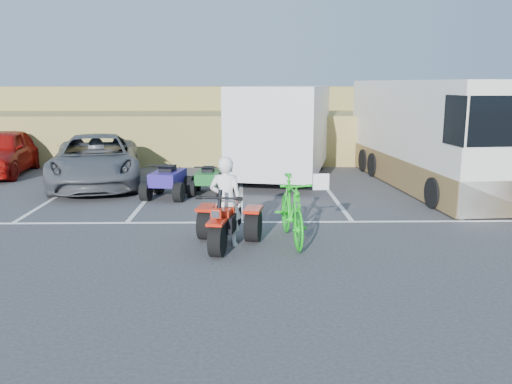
{
  "coord_description": "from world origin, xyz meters",
  "views": [
    {
      "loc": [
        0.14,
        -10.15,
        3.28
      ],
      "look_at": [
        0.36,
        1.12,
        1.0
      ],
      "focal_mm": 38.0,
      "sensor_mm": 36.0,
      "label": 1
    }
  ],
  "objects_px": {
    "quad_atv_blue": "(169,197)",
    "quad_atv_green": "(208,194)",
    "red_trike_atv": "(225,247)",
    "green_dirt_bike": "(292,209)",
    "rv_motorhome": "(427,141)",
    "cargo_trailer": "(284,128)",
    "red_car": "(1,152)",
    "rider": "(226,201)",
    "grey_pickup": "(96,160)"
  },
  "relations": [
    {
      "from": "cargo_trailer",
      "to": "quad_atv_blue",
      "type": "relative_size",
      "value": 4.49
    },
    {
      "from": "grey_pickup",
      "to": "red_trike_atv",
      "type": "bearing_deg",
      "value": -69.51
    },
    {
      "from": "red_car",
      "to": "quad_atv_blue",
      "type": "height_order",
      "value": "red_car"
    },
    {
      "from": "green_dirt_bike",
      "to": "cargo_trailer",
      "type": "xyz_separation_m",
      "value": [
        0.39,
        8.14,
        1.02
      ]
    },
    {
      "from": "red_trike_atv",
      "to": "quad_atv_blue",
      "type": "height_order",
      "value": "red_trike_atv"
    },
    {
      "from": "green_dirt_bike",
      "to": "quad_atv_green",
      "type": "bearing_deg",
      "value": 106.6
    },
    {
      "from": "quad_atv_blue",
      "to": "grey_pickup",
      "type": "bearing_deg",
      "value": 152.14
    },
    {
      "from": "red_trike_atv",
      "to": "quad_atv_blue",
      "type": "relative_size",
      "value": 1.11
    },
    {
      "from": "red_car",
      "to": "grey_pickup",
      "type": "bearing_deg",
      "value": -34.39
    },
    {
      "from": "quad_atv_blue",
      "to": "rider",
      "type": "bearing_deg",
      "value": -58.76
    },
    {
      "from": "rider",
      "to": "cargo_trailer",
      "type": "relative_size",
      "value": 0.26
    },
    {
      "from": "green_dirt_bike",
      "to": "quad_atv_blue",
      "type": "xyz_separation_m",
      "value": [
        -3.2,
        4.54,
        -0.7
      ]
    },
    {
      "from": "red_car",
      "to": "rv_motorhome",
      "type": "bearing_deg",
      "value": -15.25
    },
    {
      "from": "rider",
      "to": "rv_motorhome",
      "type": "distance_m",
      "value": 9.05
    },
    {
      "from": "quad_atv_blue",
      "to": "quad_atv_green",
      "type": "height_order",
      "value": "quad_atv_blue"
    },
    {
      "from": "red_car",
      "to": "rider",
      "type": "bearing_deg",
      "value": -52.45
    },
    {
      "from": "grey_pickup",
      "to": "quad_atv_green",
      "type": "distance_m",
      "value": 4.1
    },
    {
      "from": "cargo_trailer",
      "to": "grey_pickup",
      "type": "bearing_deg",
      "value": -153.38
    },
    {
      "from": "green_dirt_bike",
      "to": "rv_motorhome",
      "type": "relative_size",
      "value": 0.25
    },
    {
      "from": "green_dirt_bike",
      "to": "quad_atv_green",
      "type": "height_order",
      "value": "green_dirt_bike"
    },
    {
      "from": "red_trike_atv",
      "to": "grey_pickup",
      "type": "bearing_deg",
      "value": 133.09
    },
    {
      "from": "red_trike_atv",
      "to": "quad_atv_green",
      "type": "height_order",
      "value": "red_trike_atv"
    },
    {
      "from": "grey_pickup",
      "to": "red_car",
      "type": "relative_size",
      "value": 1.22
    },
    {
      "from": "green_dirt_bike",
      "to": "rv_motorhome",
      "type": "height_order",
      "value": "rv_motorhome"
    },
    {
      "from": "cargo_trailer",
      "to": "quad_atv_green",
      "type": "height_order",
      "value": "cargo_trailer"
    },
    {
      "from": "rider",
      "to": "quad_atv_blue",
      "type": "relative_size",
      "value": 1.15
    },
    {
      "from": "green_dirt_bike",
      "to": "quad_atv_green",
      "type": "relative_size",
      "value": 1.65
    },
    {
      "from": "red_trike_atv",
      "to": "green_dirt_bike",
      "type": "relative_size",
      "value": 0.77
    },
    {
      "from": "red_trike_atv",
      "to": "quad_atv_green",
      "type": "xyz_separation_m",
      "value": [
        -0.69,
        5.41,
        0.0
      ]
    },
    {
      "from": "quad_atv_blue",
      "to": "quad_atv_green",
      "type": "distance_m",
      "value": 1.24
    },
    {
      "from": "cargo_trailer",
      "to": "rider",
      "type": "bearing_deg",
      "value": -89.5
    },
    {
      "from": "quad_atv_blue",
      "to": "rv_motorhome",
      "type": "bearing_deg",
      "value": 22.36
    },
    {
      "from": "red_trike_atv",
      "to": "red_car",
      "type": "relative_size",
      "value": 0.37
    },
    {
      "from": "red_trike_atv",
      "to": "red_car",
      "type": "distance_m",
      "value": 12.43
    },
    {
      "from": "grey_pickup",
      "to": "quad_atv_blue",
      "type": "distance_m",
      "value": 3.4
    },
    {
      "from": "red_car",
      "to": "quad_atv_blue",
      "type": "xyz_separation_m",
      "value": [
        6.62,
        -4.21,
        -0.82
      ]
    },
    {
      "from": "grey_pickup",
      "to": "quad_atv_green",
      "type": "bearing_deg",
      "value": -34.09
    },
    {
      "from": "red_car",
      "to": "cargo_trailer",
      "type": "relative_size",
      "value": 0.67
    },
    {
      "from": "cargo_trailer",
      "to": "quad_atv_green",
      "type": "xyz_separation_m",
      "value": [
        -2.46,
        -3.08,
        -1.71
      ]
    },
    {
      "from": "rv_motorhome",
      "to": "cargo_trailer",
      "type": "bearing_deg",
      "value": 153.04
    },
    {
      "from": "grey_pickup",
      "to": "cargo_trailer",
      "type": "relative_size",
      "value": 0.81
    },
    {
      "from": "quad_atv_green",
      "to": "rv_motorhome",
      "type": "bearing_deg",
      "value": 13.97
    },
    {
      "from": "rider",
      "to": "red_car",
      "type": "distance_m",
      "value": 12.32
    },
    {
      "from": "red_car",
      "to": "rv_motorhome",
      "type": "relative_size",
      "value": 0.51
    },
    {
      "from": "rider",
      "to": "quad_atv_green",
      "type": "relative_size",
      "value": 1.31
    },
    {
      "from": "cargo_trailer",
      "to": "rv_motorhome",
      "type": "height_order",
      "value": "rv_motorhome"
    },
    {
      "from": "quad_atv_green",
      "to": "cargo_trailer",
      "type": "bearing_deg",
      "value": 55.11
    },
    {
      "from": "red_trike_atv",
      "to": "rv_motorhome",
      "type": "height_order",
      "value": "rv_motorhome"
    },
    {
      "from": "grey_pickup",
      "to": "red_car",
      "type": "height_order",
      "value": "red_car"
    },
    {
      "from": "grey_pickup",
      "to": "quad_atv_blue",
      "type": "height_order",
      "value": "grey_pickup"
    }
  ]
}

